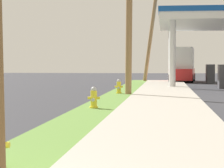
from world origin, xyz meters
name	(u,v)px	position (x,y,z in m)	size (l,w,h in m)	color
fire_hydrant_second	(94,99)	(0.63, 11.61, 0.45)	(0.42, 0.38, 0.74)	yellow
fire_hydrant_third	(119,87)	(0.69, 19.75, 0.45)	(0.42, 0.37, 0.74)	yellow
utility_pole_midground	(129,2)	(1.25, 19.27, 4.73)	(1.02, 1.12, 9.06)	#937047
utility_pole_background	(153,22)	(1.90, 37.76, 5.36)	(2.24, 1.20, 10.32)	#937047
truck_red_at_forecourt	(183,66)	(4.62, 39.18, 1.49)	(2.65, 6.55, 3.11)	red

